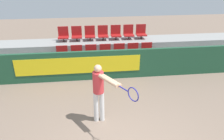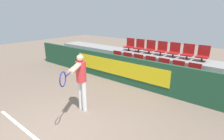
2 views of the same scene
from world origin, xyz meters
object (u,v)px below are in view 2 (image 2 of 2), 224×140
at_px(stadium_chair_4, 162,67).
at_px(stadium_chair_6, 193,73).
at_px(stadium_chair_8, 139,46).
at_px(stadium_chair_5, 177,70).
at_px(stadium_chair_9, 150,47).
at_px(stadium_chair_1, 126,60).
at_px(stadium_chair_10, 161,49).
at_px(stadium_chair_3, 149,65).
at_px(stadium_chair_0, 116,58).
at_px(stadium_chair_13, 203,54).
at_px(stadium_chair_11, 174,51).
at_px(stadium_chair_2, 137,62).
at_px(stadium_chair_7, 130,45).
at_px(tennis_player, 80,78).
at_px(stadium_chair_12, 188,52).

distance_m(stadium_chair_4, stadium_chair_6, 1.12).
bearing_deg(stadium_chair_8, stadium_chair_5, -25.97).
height_order(stadium_chair_4, stadium_chair_5, same).
distance_m(stadium_chair_8, stadium_chair_9, 0.56).
bearing_deg(stadium_chair_1, stadium_chair_10, 44.25).
relative_size(stadium_chair_3, stadium_chair_9, 1.00).
height_order(stadium_chair_0, stadium_chair_13, stadium_chair_13).
xyz_separation_m(stadium_chair_0, stadium_chair_1, (0.56, 0.00, 0.00)).
relative_size(stadium_chair_10, stadium_chair_11, 1.00).
relative_size(stadium_chair_8, stadium_chair_9, 1.00).
relative_size(stadium_chair_4, stadium_chair_13, 1.00).
height_order(stadium_chair_2, stadium_chair_8, stadium_chair_8).
height_order(stadium_chair_5, stadium_chair_7, stadium_chair_7).
xyz_separation_m(stadium_chair_0, stadium_chair_13, (3.37, 1.10, 0.48)).
height_order(stadium_chair_8, stadium_chair_9, same).
height_order(stadium_chair_6, tennis_player, tennis_player).
height_order(stadium_chair_3, stadium_chair_6, same).
bearing_deg(stadium_chair_11, stadium_chair_2, -135.75).
bearing_deg(stadium_chair_7, tennis_player, -73.87).
distance_m(stadium_chair_6, stadium_chair_13, 1.19).
bearing_deg(stadium_chair_0, tennis_player, -68.91).
xyz_separation_m(stadium_chair_10, stadium_chair_12, (1.12, 0.00, 0.00)).
bearing_deg(stadium_chair_5, stadium_chair_13, 62.83).
bearing_deg(stadium_chair_4, stadium_chair_2, 180.00).
relative_size(stadium_chair_5, stadium_chair_8, 1.00).
distance_m(stadium_chair_3, stadium_chair_7, 2.07).
height_order(stadium_chair_7, stadium_chair_9, same).
bearing_deg(stadium_chair_13, stadium_chair_1, -158.71).
height_order(stadium_chair_4, stadium_chair_7, stadium_chair_7).
xyz_separation_m(stadium_chair_2, stadium_chair_4, (1.12, 0.00, 0.00)).
bearing_deg(stadium_chair_9, stadium_chair_0, -135.75).
xyz_separation_m(stadium_chair_5, stadium_chair_7, (-2.81, 1.10, 0.48)).
distance_m(stadium_chair_6, stadium_chair_8, 3.06).
relative_size(stadium_chair_6, stadium_chair_12, 1.00).
distance_m(stadium_chair_3, stadium_chair_13, 2.07).
height_order(stadium_chair_8, stadium_chair_13, same).
height_order(stadium_chair_9, stadium_chair_11, same).
xyz_separation_m(stadium_chair_1, stadium_chair_9, (0.56, 1.10, 0.48)).
distance_m(stadium_chair_1, stadium_chair_6, 2.81).
height_order(stadium_chair_9, tennis_player, tennis_player).
relative_size(stadium_chair_1, stadium_chair_3, 1.00).
height_order(stadium_chair_3, stadium_chair_11, stadium_chair_11).
height_order(stadium_chair_0, stadium_chair_3, same).
distance_m(stadium_chair_6, stadium_chair_12, 1.32).
height_order(stadium_chair_3, tennis_player, tennis_player).
relative_size(stadium_chair_0, stadium_chair_10, 1.00).
xyz_separation_m(stadium_chair_11, tennis_player, (-0.98, -4.38, -0.21)).
distance_m(stadium_chair_5, stadium_chair_6, 0.56).
xyz_separation_m(stadium_chair_3, stadium_chair_9, (-0.56, 1.10, 0.48)).
distance_m(stadium_chair_0, stadium_chair_4, 2.25).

